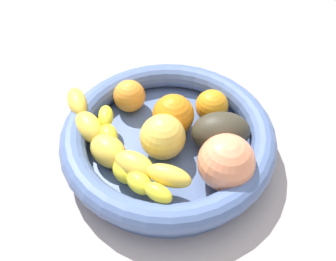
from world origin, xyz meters
The scene contains 10 objects.
kitchen_counter centered at (0.00, 0.00, 1.50)cm, with size 120.00×120.00×3.00cm, color #A49693.
fruit_bowl centered at (0.00, 0.00, 6.10)cm, with size 32.03×32.03×5.97cm.
banana_draped_left centered at (1.98, -7.73, 7.72)cm, with size 20.29×6.40×4.23cm.
banana_draped_right centered at (-0.83, -8.35, 8.01)cm, with size 24.97×12.42×5.24cm.
orange_front centered at (-9.80, -2.45, 7.66)cm, with size 5.24×5.24×5.24cm, color orange.
orange_mid_left centered at (-2.40, 1.97, 8.27)cm, with size 6.44×6.44×6.44cm, color orange.
orange_mid_right centered at (-2.26, 8.60, 7.67)cm, with size 5.25×5.25×5.25cm, color orange.
peach_blush centered at (9.22, 4.37, 8.96)cm, with size 7.83×7.83×7.83cm, color #F99364.
apple_yellow centered at (1.11, -1.33, 8.38)cm, with size 6.67×6.67×6.67cm, color #E9C44D.
avocado_dark centered at (3.38, 6.97, 7.99)cm, with size 8.69×6.09×5.89cm, color #373325.
Camera 1 is at (33.94, -15.28, 48.74)cm, focal length 40.14 mm.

